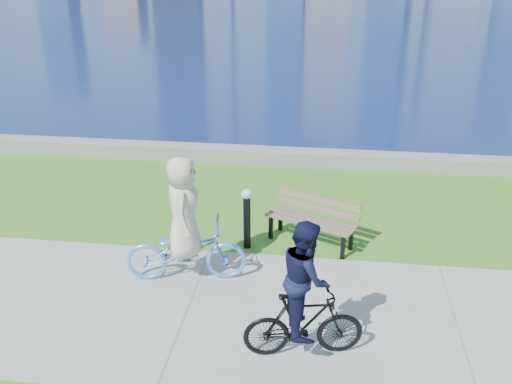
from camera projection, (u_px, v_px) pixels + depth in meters
ground at (459, 332)px, 8.20m from camera, size 320.00×320.00×0.00m
concrete_path at (459, 331)px, 8.20m from camera, size 80.00×3.50×0.02m
seawall at (410, 162)px, 13.71m from camera, size 90.00×0.50×0.35m
park_bench at (313, 217)px, 10.35m from camera, size 1.74×1.19×0.85m
bollard_lamp at (247, 215)px, 10.12m from camera, size 0.19×0.19×1.16m
cyclist_woman at (185, 236)px, 9.11m from camera, size 1.00×2.05×2.14m
cyclist_man at (305, 302)px, 7.40m from camera, size 0.77×1.67×2.02m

